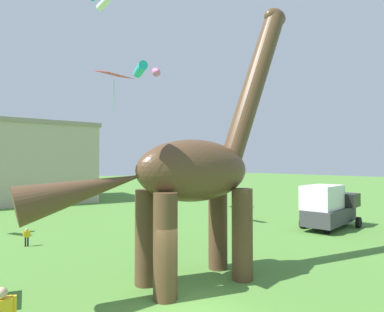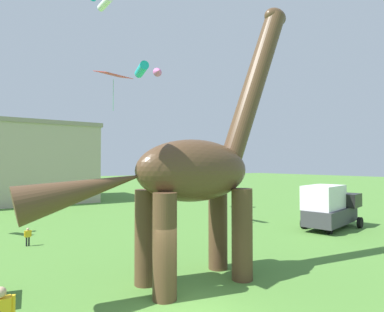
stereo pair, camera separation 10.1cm
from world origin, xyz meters
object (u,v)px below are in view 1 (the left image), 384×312
Objects in this scene: dinosaur_sculpture at (194,170)px; kite_near_low at (101,2)px; parked_box_truck at (328,206)px; person_vendor_side at (27,235)px; kite_mid_center at (114,75)px; kite_drifting at (144,70)px.

kite_near_low reaches higher than dinosaur_sculpture.
kite_near_low reaches higher than parked_box_truck.
parked_box_truck is at bearing -133.07° from person_vendor_side.
kite_mid_center reaches higher than parked_box_truck.
parked_box_truck is at bearing -9.34° from dinosaur_sculpture.
dinosaur_sculpture is at bearing -107.71° from kite_drifting.
kite_near_low reaches higher than person_vendor_side.
kite_drifting reaches higher than person_vendor_side.
dinosaur_sculpture is at bearing 179.62° from parked_box_truck.
kite_near_low is at bearing 69.18° from dinosaur_sculpture.
dinosaur_sculpture is at bearing -177.59° from person_vendor_side.
kite_near_low is (4.59, 1.32, 15.52)m from person_vendor_side.
dinosaur_sculpture is 3.92× the size of kite_drifting.
kite_near_low is (-6.16, -6.51, 2.15)m from kite_drifting.
kite_mid_center is at bearing 162.64° from dinosaur_sculpture.
kite_mid_center is at bearing 164.15° from person_vendor_side.
dinosaur_sculpture reaches higher than person_vendor_side.
kite_near_low is (-0.51, 11.17, 11.67)m from dinosaur_sculpture.
person_vendor_side is at bearing 99.14° from kite_mid_center.
parked_box_truck is 1.88× the size of kite_drifting.
kite_drifting is at bearing 106.61° from parked_box_truck.
kite_mid_center is (-9.11, -18.05, -6.24)m from kite_drifting.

